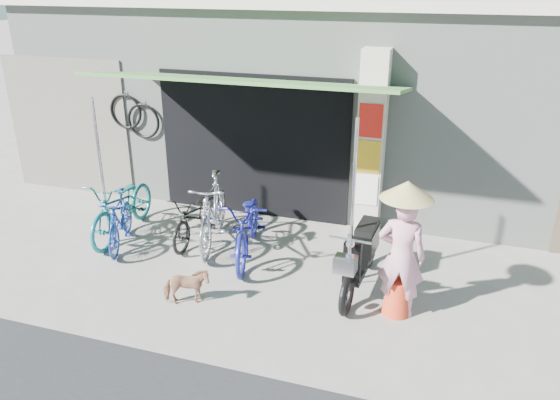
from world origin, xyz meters
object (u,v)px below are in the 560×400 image
(bike_teal, at_px, (123,206))
(bike_navy, at_px, (249,225))
(nun, at_px, (402,251))
(bike_silver, at_px, (213,212))
(bike_blue, at_px, (120,220))
(bike_black, at_px, (197,216))
(moped, at_px, (361,256))
(street_dog, at_px, (186,287))

(bike_teal, bearing_deg, bike_navy, -6.26)
(bike_teal, xyz_separation_m, nun, (4.56, -0.92, 0.38))
(bike_silver, xyz_separation_m, bike_navy, (0.67, -0.20, -0.05))
(bike_blue, height_order, bike_black, bike_blue)
(bike_silver, bearing_deg, moped, -25.90)
(bike_blue, distance_m, street_dog, 2.12)
(moped, xyz_separation_m, nun, (0.56, -0.48, 0.41))
(street_dog, bearing_deg, bike_silver, -13.58)
(bike_teal, xyz_separation_m, moped, (3.99, -0.44, -0.03))
(bike_black, bearing_deg, moped, -13.52)
(bike_teal, relative_size, nun, 1.08)
(bike_navy, xyz_separation_m, nun, (2.33, -0.84, 0.37))
(bike_teal, height_order, bike_navy, bike_navy)
(moped, relative_size, nun, 1.03)
(street_dog, bearing_deg, moped, -87.55)
(moped, bearing_deg, bike_teal, 177.23)
(street_dog, height_order, nun, nun)
(bike_blue, xyz_separation_m, street_dog, (1.75, -1.19, -0.18))
(moped, distance_m, nun, 0.84)
(moped, height_order, nun, nun)
(bike_silver, height_order, nun, nun)
(bike_silver, xyz_separation_m, nun, (3.01, -1.05, 0.32))
(street_dog, relative_size, nun, 0.34)
(bike_black, xyz_separation_m, bike_navy, (1.00, -0.27, 0.10))
(bike_silver, xyz_separation_m, street_dog, (0.37, -1.69, -0.31))
(bike_black, height_order, moped, moped)
(bike_black, height_order, bike_silver, bike_silver)
(bike_navy, height_order, street_dog, bike_navy)
(bike_blue, xyz_separation_m, moped, (3.82, -0.07, 0.04))
(bike_navy, xyz_separation_m, moped, (1.77, -0.37, -0.04))
(bike_blue, relative_size, nun, 0.81)
(bike_silver, bearing_deg, street_dog, -90.36)
(bike_navy, distance_m, nun, 2.51)
(bike_blue, relative_size, moped, 0.79)
(bike_black, bearing_deg, bike_blue, -152.04)
(bike_blue, height_order, bike_silver, bike_silver)
(bike_black, distance_m, bike_silver, 0.37)
(bike_silver, relative_size, street_dog, 3.11)
(bike_teal, distance_m, bike_blue, 0.42)
(bike_teal, xyz_separation_m, bike_navy, (2.22, -0.07, 0.01))
(bike_black, bearing_deg, bike_silver, -12.70)
(bike_blue, xyz_separation_m, bike_black, (1.05, 0.57, -0.02))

